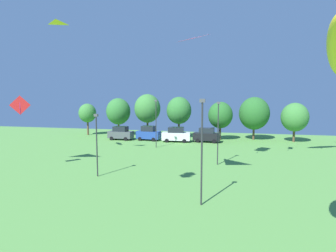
{
  "coord_description": "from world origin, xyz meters",
  "views": [
    {
      "loc": [
        4.22,
        3.33,
        6.99
      ],
      "look_at": [
        1.48,
        14.75,
        5.8
      ],
      "focal_mm": 28.0,
      "sensor_mm": 36.0,
      "label": 1
    }
  ],
  "objects_px": {
    "kite_flying_10": "(56,24)",
    "treeline_tree_5": "(254,113)",
    "parked_car_third_from_left": "(176,135)",
    "treeline_tree_3": "(179,111)",
    "treeline_tree_6": "(295,117)",
    "light_post_3": "(202,147)",
    "parked_car_second_from_left": "(149,133)",
    "treeline_tree_0": "(87,113)",
    "light_post_1": "(97,141)",
    "treeline_tree_2": "(147,109)",
    "treeline_tree_4": "(220,115)",
    "treeline_tree_1": "(118,111)",
    "parked_car_leftmost": "(121,133)",
    "parked_car_rightmost_in_row": "(207,135)",
    "kite_flying_0": "(176,56)",
    "light_post_0": "(156,121)",
    "light_post_2": "(218,130)",
    "kite_flying_11": "(20,105)"
  },
  "relations": [
    {
      "from": "kite_flying_10",
      "to": "treeline_tree_5",
      "type": "distance_m",
      "value": 33.54
    },
    {
      "from": "parked_car_third_from_left",
      "to": "treeline_tree_5",
      "type": "distance_m",
      "value": 14.36
    },
    {
      "from": "treeline_tree_3",
      "to": "treeline_tree_6",
      "type": "distance_m",
      "value": 19.51
    },
    {
      "from": "light_post_3",
      "to": "treeline_tree_5",
      "type": "distance_m",
      "value": 31.55
    },
    {
      "from": "parked_car_second_from_left",
      "to": "treeline_tree_0",
      "type": "xyz_separation_m",
      "value": [
        -13.94,
        4.01,
        3.11
      ]
    },
    {
      "from": "light_post_1",
      "to": "treeline_tree_2",
      "type": "height_order",
      "value": "treeline_tree_2"
    },
    {
      "from": "light_post_1",
      "to": "treeline_tree_4",
      "type": "bearing_deg",
      "value": 68.25
    },
    {
      "from": "treeline_tree_1",
      "to": "treeline_tree_5",
      "type": "xyz_separation_m",
      "value": [
        25.36,
        0.45,
        -0.1
      ]
    },
    {
      "from": "parked_car_leftmost",
      "to": "parked_car_second_from_left",
      "type": "bearing_deg",
      "value": 5.62
    },
    {
      "from": "kite_flying_10",
      "to": "parked_car_third_from_left",
      "type": "height_order",
      "value": "kite_flying_10"
    },
    {
      "from": "parked_car_second_from_left",
      "to": "parked_car_rightmost_in_row",
      "type": "distance_m",
      "value": 9.92
    },
    {
      "from": "kite_flying_0",
      "to": "treeline_tree_6",
      "type": "bearing_deg",
      "value": 62.49
    },
    {
      "from": "parked_car_rightmost_in_row",
      "to": "treeline_tree_2",
      "type": "xyz_separation_m",
      "value": [
        -11.55,
        4.16,
        4.15
      ]
    },
    {
      "from": "kite_flying_10",
      "to": "treeline_tree_3",
      "type": "relative_size",
      "value": 0.25
    },
    {
      "from": "kite_flying_0",
      "to": "treeline_tree_2",
      "type": "relative_size",
      "value": 0.41
    },
    {
      "from": "parked_car_rightmost_in_row",
      "to": "light_post_0",
      "type": "xyz_separation_m",
      "value": [
        -6.77,
        -6.59,
        2.71
      ]
    },
    {
      "from": "treeline_tree_0",
      "to": "treeline_tree_1",
      "type": "height_order",
      "value": "treeline_tree_1"
    },
    {
      "from": "parked_car_rightmost_in_row",
      "to": "treeline_tree_2",
      "type": "height_order",
      "value": "treeline_tree_2"
    },
    {
      "from": "parked_car_rightmost_in_row",
      "to": "light_post_2",
      "type": "distance_m",
      "value": 15.3
    },
    {
      "from": "light_post_1",
      "to": "treeline_tree_1",
      "type": "xyz_separation_m",
      "value": [
        -9.63,
        26.2,
        1.45
      ]
    },
    {
      "from": "treeline_tree_5",
      "to": "treeline_tree_4",
      "type": "bearing_deg",
      "value": -164.5
    },
    {
      "from": "parked_car_third_from_left",
      "to": "treeline_tree_4",
      "type": "bearing_deg",
      "value": 25.53
    },
    {
      "from": "treeline_tree_4",
      "to": "treeline_tree_6",
      "type": "xyz_separation_m",
      "value": [
        12.02,
        0.41,
        -0.21
      ]
    },
    {
      "from": "light_post_3",
      "to": "treeline_tree_6",
      "type": "bearing_deg",
      "value": 67.99
    },
    {
      "from": "kite_flying_10",
      "to": "kite_flying_11",
      "type": "relative_size",
      "value": 1.01
    },
    {
      "from": "parked_car_rightmost_in_row",
      "to": "treeline_tree_4",
      "type": "distance_m",
      "value": 4.95
    },
    {
      "from": "treeline_tree_6",
      "to": "treeline_tree_3",
      "type": "bearing_deg",
      "value": 179.31
    },
    {
      "from": "kite_flying_10",
      "to": "treeline_tree_3",
      "type": "distance_m",
      "value": 25.78
    },
    {
      "from": "parked_car_third_from_left",
      "to": "light_post_2",
      "type": "height_order",
      "value": "light_post_2"
    },
    {
      "from": "parked_car_leftmost",
      "to": "treeline_tree_5",
      "type": "height_order",
      "value": "treeline_tree_5"
    },
    {
      "from": "treeline_tree_0",
      "to": "treeline_tree_6",
      "type": "xyz_separation_m",
      "value": [
        37.91,
        0.03,
        -0.22
      ]
    },
    {
      "from": "light_post_3",
      "to": "treeline_tree_4",
      "type": "xyz_separation_m",
      "value": [
        0.04,
        29.42,
        0.38
      ]
    },
    {
      "from": "kite_flying_11",
      "to": "treeline_tree_5",
      "type": "height_order",
      "value": "treeline_tree_5"
    },
    {
      "from": "kite_flying_0",
      "to": "kite_flying_11",
      "type": "xyz_separation_m",
      "value": [
        -15.75,
        1.95,
        -3.75
      ]
    },
    {
      "from": "kite_flying_10",
      "to": "light_post_3",
      "type": "distance_m",
      "value": 21.2
    },
    {
      "from": "light_post_1",
      "to": "treeline_tree_3",
      "type": "xyz_separation_m",
      "value": [
        2.53,
        25.7,
        1.76
      ]
    },
    {
      "from": "treeline_tree_2",
      "to": "treeline_tree_3",
      "type": "height_order",
      "value": "treeline_tree_2"
    },
    {
      "from": "light_post_3",
      "to": "treeline_tree_0",
      "type": "distance_m",
      "value": 39.45
    },
    {
      "from": "treeline_tree_2",
      "to": "treeline_tree_5",
      "type": "bearing_deg",
      "value": 2.01
    },
    {
      "from": "treeline_tree_3",
      "to": "kite_flying_0",
      "type": "bearing_deg",
      "value": -79.36
    },
    {
      "from": "light_post_0",
      "to": "kite_flying_0",
      "type": "bearing_deg",
      "value": -69.18
    },
    {
      "from": "light_post_2",
      "to": "treeline_tree_4",
      "type": "relative_size",
      "value": 1.02
    },
    {
      "from": "treeline_tree_4",
      "to": "treeline_tree_2",
      "type": "bearing_deg",
      "value": 176.16
    },
    {
      "from": "kite_flying_0",
      "to": "parked_car_leftmost",
      "type": "bearing_deg",
      "value": 122.55
    },
    {
      "from": "light_post_0",
      "to": "light_post_1",
      "type": "distance_m",
      "value": 15.27
    },
    {
      "from": "parked_car_rightmost_in_row",
      "to": "light_post_2",
      "type": "bearing_deg",
      "value": -77.27
    },
    {
      "from": "kite_flying_11",
      "to": "treeline_tree_6",
      "type": "bearing_deg",
      "value": 40.31
    },
    {
      "from": "treeline_tree_5",
      "to": "kite_flying_10",
      "type": "bearing_deg",
      "value": -133.78
    },
    {
      "from": "light_post_1",
      "to": "treeline_tree_4",
      "type": "height_order",
      "value": "treeline_tree_4"
    },
    {
      "from": "treeline_tree_0",
      "to": "treeline_tree_5",
      "type": "relative_size",
      "value": 0.83
    }
  ]
}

